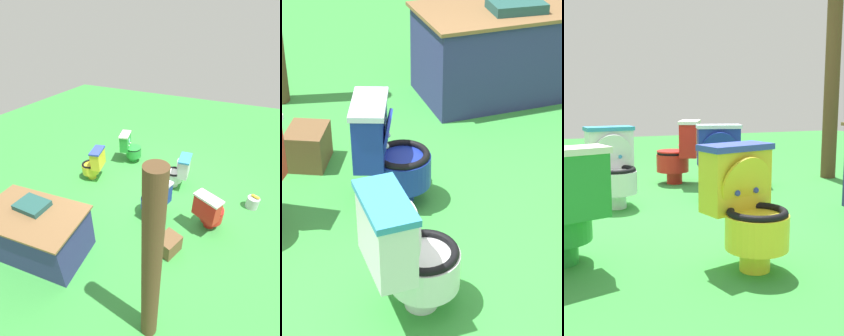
# 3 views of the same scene
# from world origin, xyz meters

# --- Properties ---
(ground) EXTENTS (14.00, 14.00, 0.00)m
(ground) POSITION_xyz_m (0.00, 0.00, 0.00)
(ground) COLOR green
(toilet_blue) EXTENTS (0.58, 0.52, 0.73)m
(toilet_blue) POSITION_xyz_m (-0.13, 0.50, 0.37)
(toilet_blue) COLOR #192D9E
(toilet_blue) RESTS_ON ground
(toilet_white) EXTENTS (0.53, 0.45, 0.73)m
(toilet_white) POSITION_xyz_m (-0.23, -0.51, 0.37)
(toilet_white) COLOR white
(toilet_white) RESTS_ON ground
(vendor_table) EXTENTS (1.53, 0.99, 0.85)m
(vendor_table) POSITION_xyz_m (1.16, 1.92, 0.39)
(vendor_table) COLOR navy
(vendor_table) RESTS_ON ground
(small_crate) EXTENTS (0.37, 0.41, 0.28)m
(small_crate) POSITION_xyz_m (-0.60, 1.11, 0.14)
(small_crate) COLOR brown
(small_crate) RESTS_ON ground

